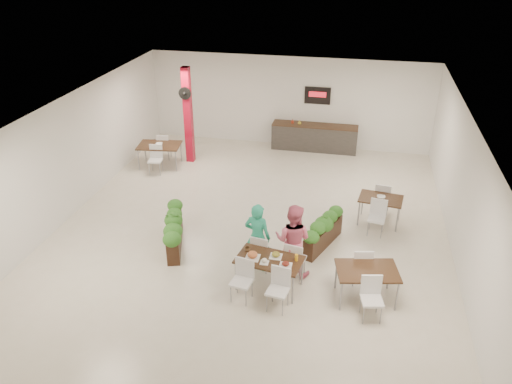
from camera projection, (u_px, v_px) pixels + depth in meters
ground at (253, 227)px, 13.21m from camera, size 12.00×12.00×0.00m
room_shell at (252, 157)px, 12.29m from camera, size 10.10×12.10×3.22m
red_column at (188, 115)px, 16.30m from camera, size 0.40×0.41×3.20m
service_counter at (314, 137)px, 17.70m from camera, size 3.00×0.64×2.20m
main_table at (269, 263)px, 10.66m from camera, size 1.51×1.80×0.92m
diner_man at (257, 237)px, 11.20m from camera, size 0.67×0.49×1.68m
diner_woman at (293, 240)px, 11.04m from camera, size 0.94×0.79×1.74m
planter_left at (174, 228)px, 12.19m from camera, size 0.84×1.80×0.97m
planter_right at (324, 229)px, 12.19m from camera, size 0.88×1.61×0.88m
side_table_a at (159, 148)px, 16.39m from camera, size 1.47×1.66×0.92m
side_table_b at (380, 202)px, 13.11m from camera, size 1.20×1.66×0.92m
side_table_c at (367, 275)px, 10.31m from camera, size 1.40×1.67×0.92m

